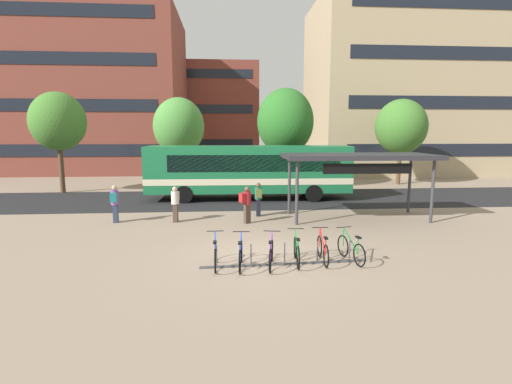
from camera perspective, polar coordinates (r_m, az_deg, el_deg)
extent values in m
plane|color=gray|center=(12.68, 0.46, -9.60)|extent=(200.00, 200.00, 0.00)
cube|color=#232326|center=(23.46, -1.86, -1.04)|extent=(80.00, 7.20, 0.01)
cube|color=#196B3D|center=(23.23, -1.08, 3.46)|extent=(12.06, 2.84, 2.70)
cube|color=beige|center=(23.30, -1.08, 1.87)|extent=(12.08, 2.86, 0.36)
cube|color=black|center=(23.60, -14.51, 6.02)|extent=(1.06, 2.32, 0.40)
cube|color=black|center=(23.77, -15.68, 3.91)|extent=(0.13, 2.19, 1.40)
cube|color=black|center=(21.97, -0.19, 4.22)|extent=(9.84, 0.30, 0.97)
cube|color=black|center=(24.45, -0.48, 4.68)|extent=(9.84, 0.30, 0.97)
cylinder|color=black|center=(22.43, -10.51, -0.35)|extent=(1.01, 0.32, 1.00)
cylinder|color=black|center=(24.70, -9.82, 0.50)|extent=(1.01, 0.32, 1.00)
cylinder|color=black|center=(22.69, 8.46, -0.19)|extent=(1.01, 0.32, 1.00)
cylinder|color=black|center=(24.94, 7.41, 0.63)|extent=(1.01, 0.32, 1.00)
cube|color=#47474C|center=(12.04, 4.21, -10.50)|extent=(5.14, 0.36, 0.06)
cylinder|color=#47474C|center=(11.70, -5.82, -9.44)|extent=(0.04, 0.04, 0.70)
cylinder|color=#47474C|center=(11.77, -0.75, -9.28)|extent=(0.04, 0.04, 0.70)
cylinder|color=#47474C|center=(11.93, 4.22, -9.05)|extent=(0.04, 0.04, 0.70)
cylinder|color=#47474C|center=(12.18, 9.02, -8.77)|extent=(0.04, 0.04, 0.70)
cylinder|color=#47474C|center=(12.50, 13.60, -8.45)|extent=(0.04, 0.04, 0.70)
torus|color=black|center=(12.28, -5.99, -8.55)|extent=(0.06, 0.70, 0.70)
torus|color=black|center=(11.31, -6.03, -10.08)|extent=(0.06, 0.70, 0.70)
cube|color=#1E3DB2|center=(11.72, -6.03, -7.79)|extent=(0.05, 0.92, 0.58)
cylinder|color=#1E3DB2|center=(11.32, -6.04, -8.66)|extent=(0.03, 0.03, 0.55)
cube|color=black|center=(11.25, -6.06, -7.37)|extent=(0.10, 0.22, 0.05)
cylinder|color=#1E3DB2|center=(12.17, -6.01, -7.17)|extent=(0.03, 0.03, 0.65)
cylinder|color=black|center=(12.09, -6.03, -5.73)|extent=(0.52, 0.04, 0.03)
torus|color=black|center=(12.16, -2.17, -8.68)|extent=(0.10, 0.71, 0.70)
torus|color=black|center=(11.20, -2.39, -10.24)|extent=(0.10, 0.71, 0.70)
cube|color=#1E3DB2|center=(11.60, -2.28, -7.92)|extent=(0.11, 0.92, 0.58)
cylinder|color=#1E3DB2|center=(11.21, -2.37, -8.80)|extent=(0.03, 0.03, 0.55)
cube|color=black|center=(11.13, -2.38, -7.50)|extent=(0.12, 0.23, 0.05)
cylinder|color=#1E3DB2|center=(12.05, -2.18, -7.28)|extent=(0.03, 0.03, 0.65)
cylinder|color=black|center=(11.97, -2.19, -5.84)|extent=(0.52, 0.07, 0.03)
torus|color=black|center=(12.23, 2.37, -8.58)|extent=(0.16, 0.70, 0.70)
torus|color=black|center=(11.26, 2.10, -10.12)|extent=(0.16, 0.70, 0.70)
cube|color=#702893|center=(11.67, 2.25, -7.82)|extent=(0.19, 0.91, 0.58)
cylinder|color=#702893|center=(11.27, 2.14, -8.69)|extent=(0.03, 0.03, 0.55)
cube|color=black|center=(11.20, 2.14, -7.40)|extent=(0.14, 0.23, 0.05)
cylinder|color=#702893|center=(12.12, 2.37, -7.19)|extent=(0.04, 0.04, 0.65)
cylinder|color=black|center=(12.04, 2.38, -5.75)|extent=(0.52, 0.12, 0.03)
torus|color=black|center=(12.57, 5.79, -8.14)|extent=(0.11, 0.71, 0.70)
torus|color=black|center=(11.60, 6.23, -9.60)|extent=(0.11, 0.71, 0.70)
cube|color=#1E7F38|center=(12.01, 6.02, -7.38)|extent=(0.12, 0.92, 0.58)
cylinder|color=#1E7F38|center=(11.62, 6.20, -8.21)|extent=(0.03, 0.03, 0.55)
cube|color=black|center=(11.54, 6.22, -6.96)|extent=(0.12, 0.23, 0.05)
cylinder|color=#1E7F38|center=(12.46, 5.82, -6.78)|extent=(0.03, 0.03, 0.65)
cylinder|color=black|center=(12.38, 5.85, -5.38)|extent=(0.52, 0.08, 0.03)
torus|color=black|center=(12.82, 9.32, -7.88)|extent=(0.08, 0.71, 0.70)
torus|color=black|center=(11.86, 10.27, -9.27)|extent=(0.08, 0.71, 0.70)
cube|color=red|center=(12.27, 9.80, -7.12)|extent=(0.08, 0.92, 0.58)
cylinder|color=red|center=(11.88, 10.20, -7.91)|extent=(0.03, 0.03, 0.55)
cube|color=black|center=(11.81, 10.24, -6.69)|extent=(0.11, 0.22, 0.05)
cylinder|color=red|center=(12.71, 9.38, -6.54)|extent=(0.03, 0.03, 0.65)
cylinder|color=black|center=(12.63, 9.41, -5.17)|extent=(0.52, 0.05, 0.03)
torus|color=black|center=(13.00, 12.67, -7.73)|extent=(0.18, 0.70, 0.70)
torus|color=black|center=(12.16, 14.96, -8.98)|extent=(0.18, 0.70, 0.70)
cube|color=#1E7F38|center=(12.51, 13.78, -6.94)|extent=(0.21, 0.91, 0.58)
cylinder|color=#1E7F38|center=(12.16, 14.77, -7.67)|extent=(0.04, 0.04, 0.55)
cube|color=black|center=(12.09, 14.82, -6.47)|extent=(0.14, 0.24, 0.05)
cylinder|color=#1E7F38|center=(12.90, 12.75, -6.42)|extent=(0.04, 0.04, 0.65)
cylinder|color=black|center=(12.83, 12.80, -5.06)|extent=(0.52, 0.13, 0.03)
cylinder|color=#38383D|center=(16.84, 6.04, -0.14)|extent=(0.14, 0.14, 2.81)
cylinder|color=#38383D|center=(18.80, 24.54, 0.04)|extent=(0.14, 0.14, 2.81)
cylinder|color=#38383D|center=(19.04, 4.93, 0.91)|extent=(0.14, 0.14, 2.81)
cylinder|color=#38383D|center=(20.80, 21.65, 0.98)|extent=(0.14, 0.14, 2.81)
cube|color=#28282D|center=(18.50, 14.85, 5.10)|extent=(6.90, 3.18, 0.20)
cube|color=black|center=(17.32, 16.11, 3.32)|extent=(3.87, 0.15, 0.44)
cube|color=#2D3851|center=(18.43, -19.95, -3.00)|extent=(0.22, 0.28, 0.81)
cylinder|color=#7F4C93|center=(18.30, -20.07, -0.75)|extent=(0.37, 0.37, 0.66)
sphere|color=tan|center=(18.24, -20.15, 0.60)|extent=(0.22, 0.22, 0.22)
cube|color=#197075|center=(18.05, -20.23, -0.79)|extent=(0.29, 0.20, 0.40)
cube|color=black|center=(18.66, 0.35, -2.30)|extent=(0.20, 0.26, 0.83)
cylinder|color=#23664C|center=(18.53, 0.35, -0.17)|extent=(0.34, 0.34, 0.58)
sphere|color=brown|center=(18.48, 0.35, 1.05)|extent=(0.22, 0.22, 0.22)
cube|color=#56602D|center=(18.27, 0.42, -0.20)|extent=(0.28, 0.18, 0.40)
cube|color=#47382D|center=(17.80, -11.76, -3.04)|extent=(0.22, 0.28, 0.83)
cylinder|color=beige|center=(17.67, -11.83, -0.83)|extent=(0.37, 0.37, 0.57)
sphere|color=tan|center=(17.61, -11.87, 0.44)|extent=(0.22, 0.22, 0.22)
cube|color=slate|center=(17.92, -11.66, -0.60)|extent=(0.29, 0.20, 0.40)
cube|color=#47382D|center=(17.18, -1.31, -3.23)|extent=(0.33, 0.30, 0.85)
cylinder|color=maroon|center=(17.04, -1.31, -0.87)|extent=(0.46, 0.46, 0.58)
sphere|color=brown|center=(16.98, -1.32, 0.45)|extent=(0.22, 0.22, 0.22)
cube|color=#B21E23|center=(16.90, -2.05, -0.86)|extent=(0.30, 0.33, 0.40)
cylinder|color=brown|center=(30.55, -11.11, 3.55)|extent=(0.32, 0.32, 2.61)
ellipsoid|color=#4C8E3D|center=(30.44, -11.29, 9.46)|extent=(3.85, 3.85, 4.33)
cylinder|color=brown|center=(27.86, 4.25, 3.36)|extent=(0.32, 0.32, 2.77)
ellipsoid|color=#2D7028|center=(27.75, 4.33, 10.28)|extent=(3.96, 3.96, 4.65)
cylinder|color=brown|center=(28.82, -26.69, 2.95)|extent=(0.32, 0.32, 3.09)
ellipsoid|color=#427A2D|center=(28.72, -27.13, 9.23)|extent=(3.52, 3.52, 3.80)
cylinder|color=brown|center=(31.98, 20.27, 3.45)|extent=(0.32, 0.32, 2.67)
ellipsoid|color=#427A2D|center=(31.87, 20.57, 8.99)|extent=(3.87, 3.87, 4.14)
cube|color=brown|center=(45.78, -26.16, 12.87)|extent=(23.56, 12.94, 15.93)
cube|color=black|center=(39.65, -29.06, 5.35)|extent=(20.73, 0.06, 1.10)
cube|color=black|center=(39.69, -29.49, 11.09)|extent=(20.73, 0.06, 1.10)
cube|color=black|center=(40.12, -29.94, 16.76)|extent=(20.73, 0.06, 1.10)
cube|color=black|center=(40.94, -30.40, 22.25)|extent=(20.73, 0.06, 1.10)
cube|color=tan|center=(44.65, 26.62, 13.24)|extent=(27.56, 11.17, 16.36)
cube|color=black|center=(39.74, 30.21, 5.36)|extent=(24.25, 0.06, 1.10)
cube|color=black|center=(39.79, 30.67, 11.24)|extent=(24.25, 0.06, 1.10)
cube|color=black|center=(40.26, 31.15, 17.04)|extent=(24.25, 0.06, 1.10)
cube|color=black|center=(41.13, 31.64, 22.65)|extent=(24.25, 0.06, 1.10)
cube|color=brown|center=(56.65, -7.45, 11.21)|extent=(14.26, 12.94, 12.96)
cube|color=black|center=(50.13, -7.74, 7.08)|extent=(12.55, 0.06, 1.10)
cube|color=black|center=(50.19, -7.84, 12.02)|extent=(12.55, 0.06, 1.10)
cube|color=black|center=(50.63, -7.95, 16.90)|extent=(12.55, 0.06, 1.10)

